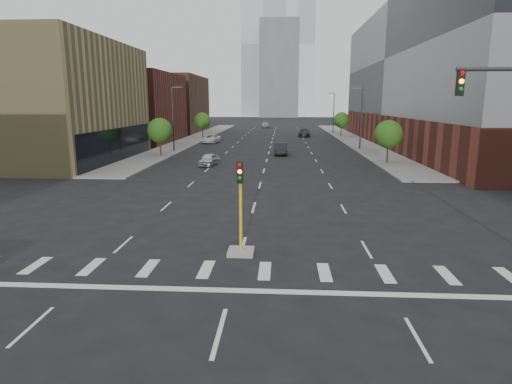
# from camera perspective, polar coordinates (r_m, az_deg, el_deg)

# --- Properties ---
(ground) EXTENTS (400.00, 400.00, 0.00)m
(ground) POSITION_cam_1_polar(r_m,az_deg,el_deg) (12.27, -6.38, -22.76)
(ground) COLOR black
(ground) RESTS_ON ground
(sidewalk_left_far) EXTENTS (5.00, 92.00, 0.15)m
(sidewalk_left_far) POSITION_cam_1_polar(r_m,az_deg,el_deg) (85.89, -7.89, 7.16)
(sidewalk_left_far) COLOR gray
(sidewalk_left_far) RESTS_ON ground
(sidewalk_right_far) EXTENTS (5.00, 92.00, 0.15)m
(sidewalk_right_far) POSITION_cam_1_polar(r_m,az_deg,el_deg) (85.24, 12.45, 6.96)
(sidewalk_right_far) COLOR gray
(sidewalk_right_far) RESTS_ON ground
(building_left_mid) EXTENTS (20.00, 24.00, 14.00)m
(building_left_mid) POSITION_cam_1_polar(r_m,az_deg,el_deg) (57.93, -27.46, 10.61)
(building_left_mid) COLOR tan
(building_left_mid) RESTS_ON ground
(building_left_far_a) EXTENTS (20.00, 22.00, 12.00)m
(building_left_far_a) POSITION_cam_1_polar(r_m,az_deg,el_deg) (81.42, -17.95, 10.63)
(building_left_far_a) COLOR brown
(building_left_far_a) RESTS_ON ground
(building_left_far_b) EXTENTS (20.00, 24.00, 13.00)m
(building_left_far_b) POSITION_cam_1_polar(r_m,az_deg,el_deg) (106.08, -12.82, 11.34)
(building_left_far_b) COLOR brown
(building_left_far_b) RESTS_ON ground
(building_right_main) EXTENTS (24.00, 70.00, 22.00)m
(building_right_main) POSITION_cam_1_polar(r_m,az_deg,el_deg) (75.30, 25.83, 13.80)
(building_right_main) COLOR brown
(building_right_main) RESTS_ON ground
(tower_left) EXTENTS (22.00, 22.00, 70.00)m
(tower_left) POSITION_cam_1_polar(r_m,az_deg,el_deg) (231.85, 1.10, 18.82)
(tower_left) COLOR #B2B7BC
(tower_left) RESTS_ON ground
(tower_right) EXTENTS (20.00, 20.00, 80.00)m
(tower_right) POSITION_cam_1_polar(r_m,az_deg,el_deg) (272.07, 5.49, 18.80)
(tower_right) COLOR #B2B7BC
(tower_right) RESTS_ON ground
(tower_mid) EXTENTS (18.00, 18.00, 44.00)m
(tower_mid) POSITION_cam_1_polar(r_m,az_deg,el_deg) (210.48, 3.11, 15.95)
(tower_mid) COLOR slate
(tower_mid) RESTS_ON ground
(median_traffic_signal) EXTENTS (1.20, 1.20, 4.40)m
(median_traffic_signal) POSITION_cam_1_polar(r_m,az_deg,el_deg) (19.92, -2.05, -5.63)
(median_traffic_signal) COLOR #999993
(median_traffic_signal) RESTS_ON ground
(streetlight_right_a) EXTENTS (1.60, 0.22, 9.07)m
(streetlight_right_a) POSITION_cam_1_polar(r_m,az_deg,el_deg) (65.98, 13.79, 9.85)
(streetlight_right_a) COLOR #2D2D30
(streetlight_right_a) RESTS_ON ground
(streetlight_right_b) EXTENTS (1.60, 0.22, 9.07)m
(streetlight_right_b) POSITION_cam_1_polar(r_m,az_deg,el_deg) (100.62, 10.27, 10.58)
(streetlight_right_b) COLOR #2D2D30
(streetlight_right_b) RESTS_ON ground
(streetlight_left) EXTENTS (1.60, 0.22, 9.07)m
(streetlight_left) POSITION_cam_1_polar(r_m,az_deg,el_deg) (61.88, -10.95, 9.86)
(streetlight_left) COLOR #2D2D30
(streetlight_left) RESTS_ON ground
(tree_left_near) EXTENTS (3.20, 3.20, 4.85)m
(tree_left_near) POSITION_cam_1_polar(r_m,az_deg,el_deg) (57.29, -12.71, 8.02)
(tree_left_near) COLOR #382619
(tree_left_near) RESTS_ON ground
(tree_left_far) EXTENTS (3.20, 3.20, 4.85)m
(tree_left_far) POSITION_cam_1_polar(r_m,az_deg,el_deg) (86.48, -7.17, 9.42)
(tree_left_far) COLOR #382619
(tree_left_far) RESTS_ON ground
(tree_right_near) EXTENTS (3.20, 3.20, 4.85)m
(tree_right_near) POSITION_cam_1_polar(r_m,az_deg,el_deg) (51.51, 17.27, 7.38)
(tree_right_near) COLOR #382619
(tree_right_near) RESTS_ON ground
(tree_right_far) EXTENTS (3.20, 3.20, 4.85)m
(tree_right_far) POSITION_cam_1_polar(r_m,az_deg,el_deg) (90.82, 11.33, 9.40)
(tree_right_far) COLOR #382619
(tree_right_far) RESTS_ON ground
(car_near_left) EXTENTS (2.09, 4.14, 1.35)m
(car_near_left) POSITION_cam_1_polar(r_m,az_deg,el_deg) (48.32, -6.34, 4.33)
(car_near_left) COLOR #B8B8BD
(car_near_left) RESTS_ON ground
(car_mid_right) EXTENTS (1.85, 4.80, 1.56)m
(car_mid_right) POSITION_cam_1_polar(r_m,az_deg,el_deg) (58.09, 3.30, 5.75)
(car_mid_right) COLOR black
(car_mid_right) RESTS_ON ground
(car_far_left) EXTENTS (3.07, 5.40, 1.42)m
(car_far_left) POSITION_cam_1_polar(r_m,az_deg,el_deg) (75.54, -5.97, 7.06)
(car_far_left) COLOR silver
(car_far_left) RESTS_ON ground
(car_deep_right) EXTENTS (2.70, 5.87, 1.66)m
(car_deep_right) POSITION_cam_1_polar(r_m,az_deg,el_deg) (89.90, 6.45, 7.89)
(car_deep_right) COLOR #232228
(car_deep_right) RESTS_ON ground
(car_distant) EXTENTS (2.39, 5.09, 1.68)m
(car_distant) POSITION_cam_1_polar(r_m,az_deg,el_deg) (120.36, 1.29, 8.96)
(car_distant) COLOR #9E9EA3
(car_distant) RESTS_ON ground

